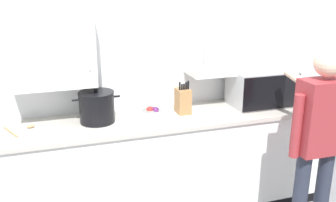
{
  "coord_description": "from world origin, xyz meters",
  "views": [
    {
      "loc": [
        -0.75,
        -1.93,
        2.02
      ],
      "look_at": [
        0.15,
        0.88,
        1.08
      ],
      "focal_mm": 40.17,
      "sensor_mm": 36.0,
      "label": 1
    }
  ],
  "objects_px": {
    "knife_block": "(183,101)",
    "fruit_bowl": "(152,113)",
    "person_figure": "(318,136)",
    "stock_pot": "(97,107)",
    "microwave_oven": "(259,88)",
    "wooden_spoon": "(20,129)"
  },
  "relations": [
    {
      "from": "stock_pot",
      "to": "wooden_spoon",
      "type": "distance_m",
      "value": 0.6
    },
    {
      "from": "fruit_bowl",
      "to": "person_figure",
      "type": "relative_size",
      "value": 0.13
    },
    {
      "from": "stock_pot",
      "to": "fruit_bowl",
      "type": "relative_size",
      "value": 1.84
    },
    {
      "from": "fruit_bowl",
      "to": "wooden_spoon",
      "type": "bearing_deg",
      "value": 177.49
    },
    {
      "from": "fruit_bowl",
      "to": "knife_block",
      "type": "xyz_separation_m",
      "value": [
        0.29,
        0.05,
        0.07
      ]
    },
    {
      "from": "stock_pot",
      "to": "fruit_bowl",
      "type": "height_order",
      "value": "stock_pot"
    },
    {
      "from": "stock_pot",
      "to": "knife_block",
      "type": "relative_size",
      "value": 1.31
    },
    {
      "from": "knife_block",
      "to": "person_figure",
      "type": "height_order",
      "value": "person_figure"
    },
    {
      "from": "fruit_bowl",
      "to": "knife_block",
      "type": "bearing_deg",
      "value": 8.89
    },
    {
      "from": "stock_pot",
      "to": "microwave_oven",
      "type": "bearing_deg",
      "value": -0.35
    },
    {
      "from": "stock_pot",
      "to": "person_figure",
      "type": "distance_m",
      "value": 1.7
    },
    {
      "from": "knife_block",
      "to": "person_figure",
      "type": "relative_size",
      "value": 0.18
    },
    {
      "from": "microwave_oven",
      "to": "person_figure",
      "type": "height_order",
      "value": "person_figure"
    },
    {
      "from": "fruit_bowl",
      "to": "wooden_spoon",
      "type": "relative_size",
      "value": 0.87
    },
    {
      "from": "person_figure",
      "to": "wooden_spoon",
      "type": "bearing_deg",
      "value": 157.77
    },
    {
      "from": "wooden_spoon",
      "to": "knife_block",
      "type": "xyz_separation_m",
      "value": [
        1.33,
        0.0,
        0.1
      ]
    },
    {
      "from": "fruit_bowl",
      "to": "wooden_spoon",
      "type": "distance_m",
      "value": 1.04
    },
    {
      "from": "knife_block",
      "to": "fruit_bowl",
      "type": "bearing_deg",
      "value": -171.11
    },
    {
      "from": "microwave_oven",
      "to": "person_figure",
      "type": "distance_m",
      "value": 0.85
    },
    {
      "from": "wooden_spoon",
      "to": "knife_block",
      "type": "height_order",
      "value": "knife_block"
    },
    {
      "from": "stock_pot",
      "to": "fruit_bowl",
      "type": "bearing_deg",
      "value": -6.53
    },
    {
      "from": "fruit_bowl",
      "to": "person_figure",
      "type": "height_order",
      "value": "person_figure"
    }
  ]
}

